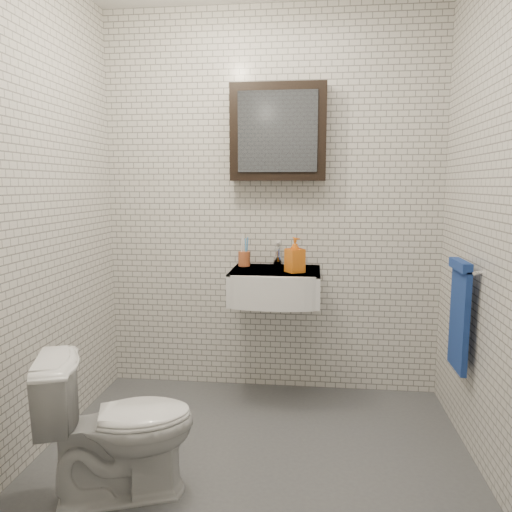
{
  "coord_description": "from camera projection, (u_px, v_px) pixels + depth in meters",
  "views": [
    {
      "loc": [
        0.28,
        -2.28,
        1.37
      ],
      "look_at": [
        -0.04,
        0.45,
        0.98
      ],
      "focal_mm": 35.0,
      "sensor_mm": 36.0,
      "label": 1
    }
  ],
  "objects": [
    {
      "name": "faucet",
      "position": [
        278.0,
        256.0,
        3.25
      ],
      "size": [
        0.06,
        0.2,
        0.15
      ],
      "color": "silver",
      "rests_on": "washbasin"
    },
    {
      "name": "room_shell",
      "position": [
        252.0,
        164.0,
        2.26
      ],
      "size": [
        2.22,
        2.02,
        2.51
      ],
      "color": "silver",
      "rests_on": "ground"
    },
    {
      "name": "towel_rail",
      "position": [
        460.0,
        311.0,
        2.59
      ],
      "size": [
        0.09,
        0.3,
        0.58
      ],
      "color": "silver",
      "rests_on": "room_shell"
    },
    {
      "name": "soap_bottle",
      "position": [
        295.0,
        255.0,
        3.0
      ],
      "size": [
        0.13,
        0.13,
        0.21
      ],
      "primitive_type": "imported",
      "rotation": [
        0.0,
        0.0,
        0.59
      ],
      "color": "orange",
      "rests_on": "washbasin"
    },
    {
      "name": "toothbrush_cup",
      "position": [
        244.0,
        258.0,
        3.24
      ],
      "size": [
        0.09,
        0.09,
        0.21
      ],
      "rotation": [
        0.0,
        0.0,
        -0.16
      ],
      "color": "#AC522B",
      "rests_on": "washbasin"
    },
    {
      "name": "ground",
      "position": [
        253.0,
        464.0,
        2.47
      ],
      "size": [
        2.2,
        2.0,
        0.01
      ],
      "primitive_type": "cube",
      "color": "#494C51",
      "rests_on": "ground"
    },
    {
      "name": "mirror_cabinet",
      "position": [
        278.0,
        133.0,
        3.14
      ],
      "size": [
        0.6,
        0.15,
        0.6
      ],
      "color": "black",
      "rests_on": "room_shell"
    },
    {
      "name": "washbasin",
      "position": [
        275.0,
        286.0,
        3.08
      ],
      "size": [
        0.55,
        0.5,
        0.2
      ],
      "color": "white",
      "rests_on": "room_shell"
    },
    {
      "name": "toilet",
      "position": [
        119.0,
        425.0,
        2.19
      ],
      "size": [
        0.73,
        0.56,
        0.66
      ],
      "primitive_type": "imported",
      "rotation": [
        0.0,
        0.0,
        1.91
      ],
      "color": "white",
      "rests_on": "ground"
    }
  ]
}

